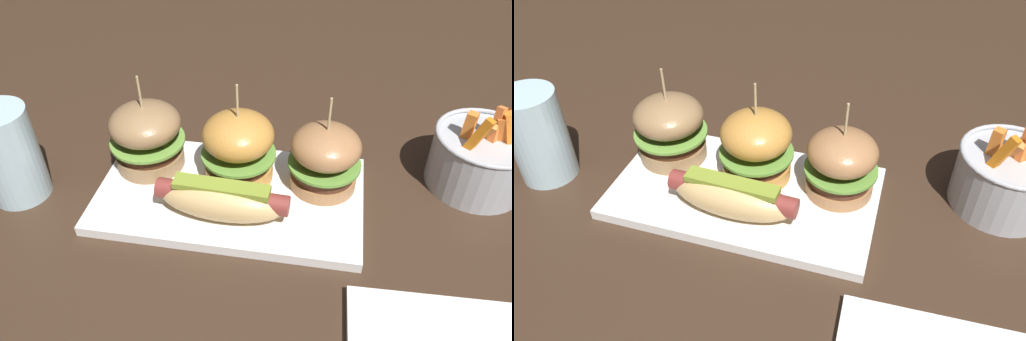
# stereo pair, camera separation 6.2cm
# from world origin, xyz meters

# --- Properties ---
(ground_plane) EXTENTS (3.00, 3.00, 0.00)m
(ground_plane) POSITION_xyz_m (0.00, 0.00, 0.00)
(ground_plane) COLOR #382619
(platter_main) EXTENTS (0.35, 0.19, 0.01)m
(platter_main) POSITION_xyz_m (0.00, 0.00, 0.01)
(platter_main) COLOR white
(platter_main) RESTS_ON ground
(hot_dog) EXTENTS (0.17, 0.06, 0.05)m
(hot_dog) POSITION_xyz_m (-0.00, -0.04, 0.04)
(hot_dog) COLOR tan
(hot_dog) RESTS_ON platter_main
(slider_left) EXTENTS (0.10, 0.10, 0.14)m
(slider_left) POSITION_xyz_m (-0.12, 0.04, 0.06)
(slider_left) COLOR #957049
(slider_left) RESTS_ON platter_main
(slider_center) EXTENTS (0.10, 0.10, 0.14)m
(slider_center) POSITION_xyz_m (0.01, 0.03, 0.06)
(slider_center) COLOR #C58639
(slider_center) RESTS_ON platter_main
(slider_right) EXTENTS (0.09, 0.09, 0.13)m
(slider_right) POSITION_xyz_m (0.12, 0.03, 0.06)
(slider_right) COLOR #A57145
(slider_right) RESTS_ON platter_main
(fries_bucket) EXTENTS (0.13, 0.13, 0.12)m
(fries_bucket) POSITION_xyz_m (0.32, 0.09, 0.04)
(fries_bucket) COLOR #B7BABF
(fries_bucket) RESTS_ON ground
(water_glass) EXTENTS (0.08, 0.08, 0.13)m
(water_glass) POSITION_xyz_m (-0.28, -0.03, 0.06)
(water_glass) COLOR silver
(water_glass) RESTS_ON ground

